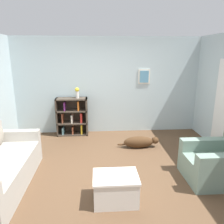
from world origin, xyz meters
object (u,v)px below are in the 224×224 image
at_px(vase, 77,92).
at_px(dog, 140,142).
at_px(coffee_table, 116,188).
at_px(recliner_chair, 219,162).
at_px(bookshelf, 73,117).

bearing_deg(vase, dog, -33.27).
distance_m(coffee_table, dog, 2.04).
height_order(recliner_chair, coffee_table, recliner_chair).
height_order(bookshelf, dog, bookshelf).
distance_m(bookshelf, recliner_chair, 3.71).
height_order(coffee_table, dog, coffee_table).
xyz_separation_m(bookshelf, vase, (0.15, -0.02, 0.68)).
height_order(bookshelf, coffee_table, bookshelf).
xyz_separation_m(recliner_chair, vase, (-2.63, 2.42, 0.85)).
relative_size(bookshelf, dog, 1.04).
bearing_deg(dog, recliner_chair, -51.96).
bearing_deg(bookshelf, recliner_chair, -41.27).
distance_m(recliner_chair, coffee_table, 1.92).
relative_size(coffee_table, vase, 2.37).
bearing_deg(dog, vase, 146.73).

